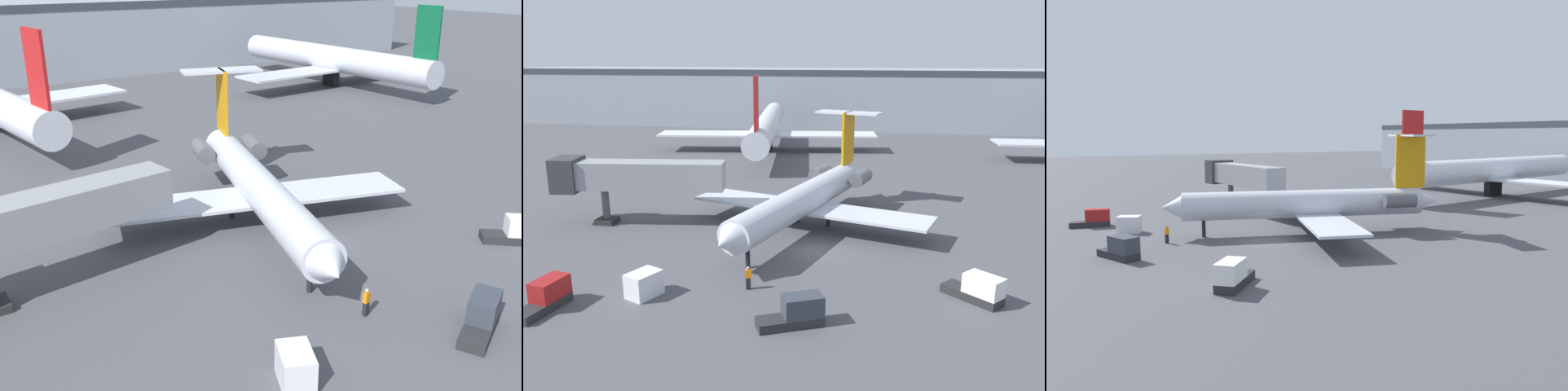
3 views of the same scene
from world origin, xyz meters
TOP-DOWN VIEW (x-y plane):
  - ground_plane at (0.00, 0.00)m, footprint 400.00×400.00m
  - regional_jet at (-1.43, 5.96)m, footprint 23.24×27.80m
  - jet_bridge at (-18.29, 4.05)m, footprint 16.36×5.11m
  - ground_crew_marshaller at (-3.49, -8.30)m, footprint 0.45×0.35m
  - baggage_tug_lead at (-15.46, -13.51)m, footprint 2.02×4.17m
  - baggage_tug_trailing at (0.66, -12.72)m, footprint 4.21×3.00m
  - baggage_tug_spare at (11.85, -7.28)m, footprint 3.95×3.66m
  - cargo_container_uld at (-10.12, -10.65)m, footprint 2.30×2.64m
  - terminal_building at (0.00, 81.75)m, footprint 158.33×20.78m
  - parked_airliner_west_end at (-14.13, 45.62)m, footprint 36.57×43.04m

SIDE VIEW (x-z plane):
  - ground_plane at x=0.00m, z-range -0.10..0.00m
  - baggage_tug_lead at x=-15.46m, z-range -0.11..1.79m
  - baggage_tug_trailing at x=0.66m, z-range -0.11..1.79m
  - baggage_tug_spare at x=11.85m, z-range -0.11..1.79m
  - cargo_container_uld at x=-10.12m, z-range 0.00..1.71m
  - ground_crew_marshaller at x=-3.49m, z-range 0.01..1.70m
  - regional_jet at x=-1.43m, z-range -1.87..8.04m
  - parked_airliner_west_end at x=-14.13m, z-range -2.41..10.74m
  - jet_bridge at x=-18.29m, z-range 1.50..7.90m
  - terminal_building at x=0.00m, z-range 0.02..12.60m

